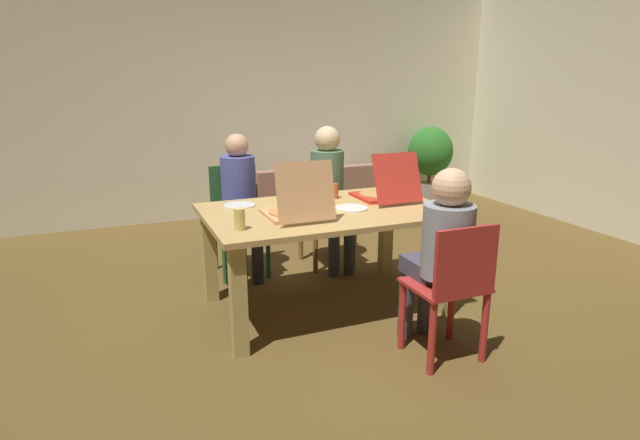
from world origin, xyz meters
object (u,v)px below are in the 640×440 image
at_px(pizza_box_1, 296,209).
at_px(drinking_glass_2, 327,197).
at_px(chair_2, 237,214).
at_px(potted_plant, 430,155).
at_px(pizza_box_0, 383,192).
at_px(plate_1, 240,205).
at_px(drinking_glass_0, 334,191).
at_px(person_1, 330,186).
at_px(plate_0, 351,208).
at_px(plate_2, 308,197).
at_px(couch, 326,199).
at_px(drinking_glass_1, 240,219).
at_px(person_2, 240,195).
at_px(chair_1, 323,210).
at_px(chair_0, 452,287).
at_px(person_0, 441,245).
at_px(dining_table, 325,225).

xyz_separation_m(pizza_box_1, drinking_glass_2, (0.34, 0.26, 0.00)).
distance_m(chair_2, potted_plant, 3.51).
xyz_separation_m(pizza_box_0, plate_1, (-1.10, 0.19, -0.05)).
bearing_deg(drinking_glass_0, person_1, 70.19).
height_order(person_1, plate_0, person_1).
bearing_deg(plate_0, plate_2, 110.18).
xyz_separation_m(pizza_box_0, drinking_glass_0, (-0.35, 0.17, 0.01)).
distance_m(drinking_glass_0, couch, 2.20).
distance_m(pizza_box_1, drinking_glass_1, 0.46).
xyz_separation_m(person_2, drinking_glass_1, (-0.29, -1.17, 0.11)).
bearing_deg(chair_1, drinking_glass_2, -111.21).
bearing_deg(drinking_glass_2, chair_0, -74.11).
bearing_deg(person_2, potted_plant, 29.85).
bearing_deg(plate_1, person_2, 75.58).
xyz_separation_m(chair_2, drinking_glass_2, (0.48, -0.90, 0.30)).
height_order(person_1, drinking_glass_0, person_1).
relative_size(person_1, couch, 0.67).
distance_m(plate_0, drinking_glass_2, 0.23).
xyz_separation_m(plate_2, potted_plant, (2.68, 2.28, -0.12)).
bearing_deg(pizza_box_1, potted_plant, 43.19).
relative_size(person_2, drinking_glass_2, 10.81).
distance_m(plate_0, drinking_glass_0, 0.37).
xyz_separation_m(plate_1, couch, (1.53, 1.95, -0.51)).
xyz_separation_m(pizza_box_1, plate_2, (0.28, 0.50, -0.05)).
height_order(pizza_box_0, pizza_box_1, pizza_box_1).
bearing_deg(plate_2, person_2, 130.14).
xyz_separation_m(person_0, drinking_glass_2, (-0.33, 1.01, 0.12)).
xyz_separation_m(chair_1, drinking_glass_2, (-0.33, -0.84, 0.33)).
distance_m(drinking_glass_1, potted_plant, 4.50).
xyz_separation_m(person_1, plate_0, (-0.22, -0.89, 0.02)).
bearing_deg(potted_plant, drinking_glass_0, -136.49).
distance_m(pizza_box_1, drinking_glass_0, 0.63).
xyz_separation_m(dining_table, plate_2, (0.01, 0.38, 0.13)).
bearing_deg(chair_0, drinking_glass_0, 98.28).
height_order(chair_1, person_1, person_1).
distance_m(chair_1, pizza_box_1, 1.32).
bearing_deg(couch, drinking_glass_0, -111.40).
relative_size(drinking_glass_1, drinking_glass_2, 1.21).
relative_size(chair_0, plate_2, 4.41).
bearing_deg(pizza_box_1, pizza_box_0, 17.21).
height_order(pizza_box_0, plate_0, pizza_box_0).
relative_size(chair_0, person_1, 0.69).
distance_m(person_1, drinking_glass_1, 1.56).
height_order(chair_0, person_2, person_2).
height_order(plate_1, plate_2, plate_2).
bearing_deg(drinking_glass_0, plate_0, -94.32).
distance_m(plate_1, drinking_glass_2, 0.65).
bearing_deg(drinking_glass_0, drinking_glass_2, -129.58).
distance_m(chair_2, person_2, 0.25).
bearing_deg(person_1, couch, 68.03).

